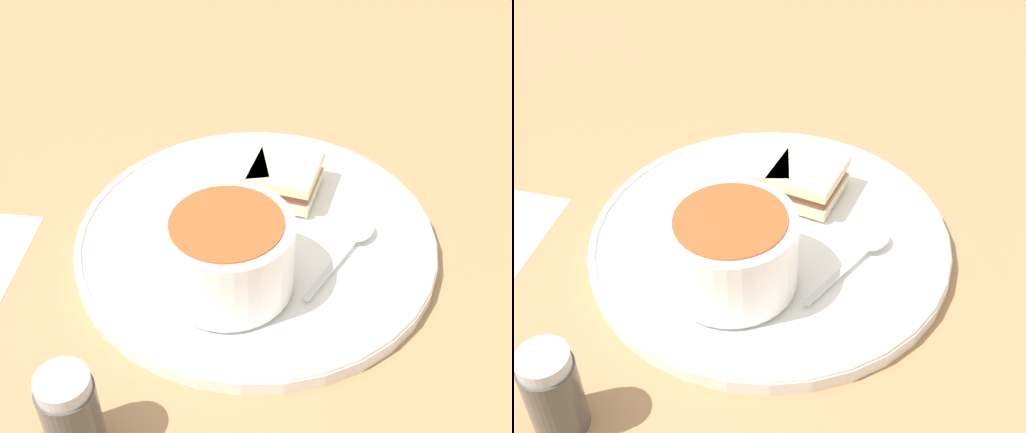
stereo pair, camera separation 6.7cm
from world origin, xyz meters
TOP-DOWN VIEW (x-y plane):
  - ground_plane at (0.00, 0.00)m, footprint 2.40×2.40m
  - plate at (0.00, 0.00)m, footprint 0.35×0.35m
  - soup_bowl at (-0.07, 0.01)m, footprint 0.12×0.12m
  - spoon at (0.01, -0.09)m, footprint 0.12×0.05m
  - sandwich_half_near at (0.07, -0.01)m, footprint 0.07×0.07m
  - sandwich_half_far at (0.07, 0.04)m, footprint 0.09×0.09m
  - salt_shaker at (-0.24, 0.07)m, footprint 0.04×0.04m

SIDE VIEW (x-z plane):
  - ground_plane at x=0.00m, z-range 0.00..0.00m
  - plate at x=0.00m, z-range 0.00..0.02m
  - spoon at x=0.01m, z-range 0.02..0.03m
  - sandwich_half_near at x=0.07m, z-range 0.02..0.05m
  - sandwich_half_far at x=0.07m, z-range 0.02..0.05m
  - salt_shaker at x=-0.24m, z-range 0.00..0.08m
  - soup_bowl at x=-0.07m, z-range 0.02..0.09m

